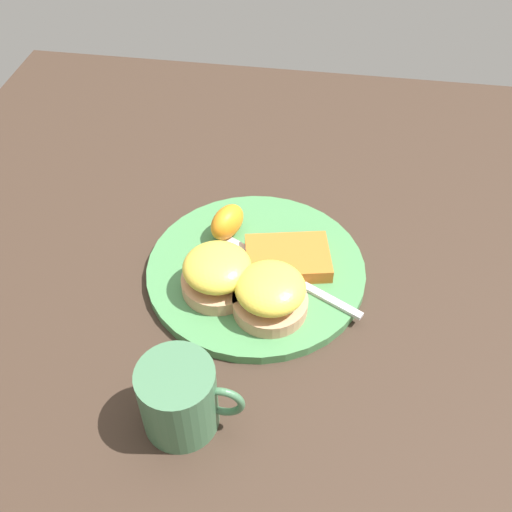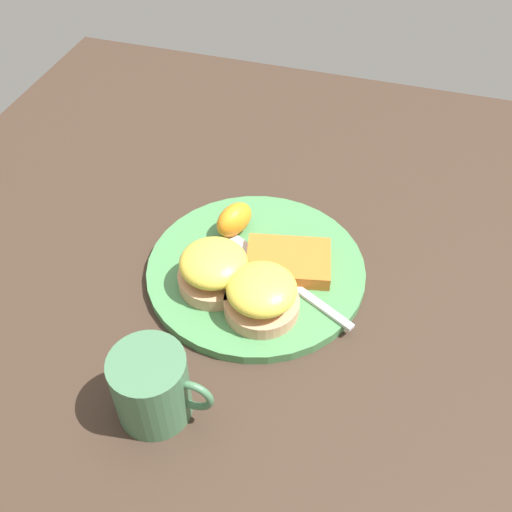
{
  "view_description": "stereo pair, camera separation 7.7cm",
  "coord_description": "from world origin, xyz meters",
  "px_view_note": "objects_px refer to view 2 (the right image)",
  "views": [
    {
      "loc": [
        0.08,
        -0.53,
        0.59
      ],
      "look_at": [
        0.0,
        0.0,
        0.03
      ],
      "focal_mm": 42.0,
      "sensor_mm": 36.0,
      "label": 1
    },
    {
      "loc": [
        0.16,
        -0.52,
        0.59
      ],
      "look_at": [
        0.0,
        0.0,
        0.03
      ],
      "focal_mm": 42.0,
      "sensor_mm": 36.0,
      "label": 2
    }
  ],
  "objects_px": {
    "sandwich_benedict_left": "(214,269)",
    "fork": "(276,273)",
    "sandwich_benedict_right": "(262,295)",
    "hashbrown_patty": "(288,261)",
    "orange_wedge": "(234,220)",
    "cup": "(152,387)"
  },
  "relations": [
    {
      "from": "cup",
      "to": "sandwich_benedict_right",
      "type": "bearing_deg",
      "value": 64.91
    },
    {
      "from": "fork",
      "to": "cup",
      "type": "relative_size",
      "value": 1.83
    },
    {
      "from": "sandwich_benedict_left",
      "to": "fork",
      "type": "relative_size",
      "value": 0.46
    },
    {
      "from": "sandwich_benedict_right",
      "to": "fork",
      "type": "bearing_deg",
      "value": 88.84
    },
    {
      "from": "orange_wedge",
      "to": "fork",
      "type": "bearing_deg",
      "value": -38.66
    },
    {
      "from": "sandwich_benedict_left",
      "to": "cup",
      "type": "bearing_deg",
      "value": -91.16
    },
    {
      "from": "orange_wedge",
      "to": "fork",
      "type": "distance_m",
      "value": 0.1
    },
    {
      "from": "sandwich_benedict_right",
      "to": "fork",
      "type": "relative_size",
      "value": 0.46
    },
    {
      "from": "sandwich_benedict_left",
      "to": "sandwich_benedict_right",
      "type": "relative_size",
      "value": 1.0
    },
    {
      "from": "sandwich_benedict_right",
      "to": "orange_wedge",
      "type": "xyz_separation_m",
      "value": [
        -0.08,
        0.12,
        -0.01
      ]
    },
    {
      "from": "cup",
      "to": "sandwich_benedict_left",
      "type": "bearing_deg",
      "value": 88.84
    },
    {
      "from": "orange_wedge",
      "to": "hashbrown_patty",
      "type": "bearing_deg",
      "value": -26.31
    },
    {
      "from": "orange_wedge",
      "to": "cup",
      "type": "relative_size",
      "value": 0.54
    },
    {
      "from": "sandwich_benedict_right",
      "to": "hashbrown_patty",
      "type": "distance_m",
      "value": 0.08
    },
    {
      "from": "sandwich_benedict_left",
      "to": "orange_wedge",
      "type": "xyz_separation_m",
      "value": [
        -0.01,
        0.1,
        -0.01
      ]
    },
    {
      "from": "hashbrown_patty",
      "to": "sandwich_benedict_right",
      "type": "bearing_deg",
      "value": -98.91
    },
    {
      "from": "fork",
      "to": "sandwich_benedict_left",
      "type": "bearing_deg",
      "value": -151.47
    },
    {
      "from": "cup",
      "to": "fork",
      "type": "bearing_deg",
      "value": 71.18
    },
    {
      "from": "sandwich_benedict_left",
      "to": "orange_wedge",
      "type": "bearing_deg",
      "value": 93.83
    },
    {
      "from": "sandwich_benedict_right",
      "to": "hashbrown_patty",
      "type": "bearing_deg",
      "value": 81.09
    },
    {
      "from": "orange_wedge",
      "to": "cup",
      "type": "bearing_deg",
      "value": -89.37
    },
    {
      "from": "orange_wedge",
      "to": "fork",
      "type": "relative_size",
      "value": 0.3
    }
  ]
}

